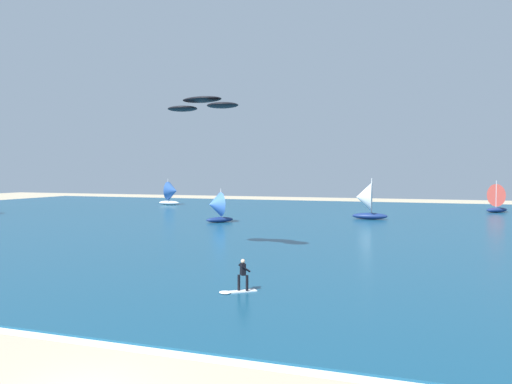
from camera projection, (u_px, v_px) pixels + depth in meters
name	position (u px, v px, depth m)	size (l,w,h in m)	color
ocean	(353.00, 224.00, 60.15)	(160.00, 90.00, 0.10)	navy
shoreline_foam	(223.00, 356.00, 16.99)	(106.72, 1.25, 0.01)	white
kitesurfer	(239.00, 280.00, 25.72)	(1.87, 1.68, 1.67)	white
kite	(202.00, 104.00, 36.64)	(6.29, 3.16, 0.91)	black
sailboat_anchored_offshore	(365.00, 200.00, 65.35)	(4.58, 3.89, 5.32)	navy
sailboat_mid_right	(172.00, 193.00, 93.67)	(4.11, 3.46, 4.86)	white
sailboat_far_right	(500.00, 198.00, 76.47)	(4.28, 4.25, 4.83)	navy
sailboat_far_left	(216.00, 207.00, 61.04)	(3.62, 3.62, 4.10)	navy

